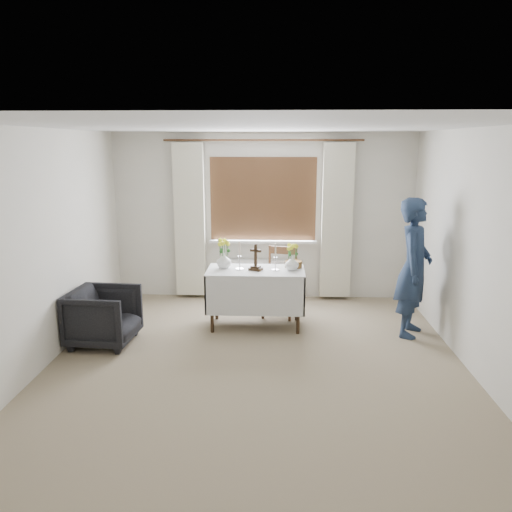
{
  "coord_description": "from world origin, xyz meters",
  "views": [
    {
      "loc": [
        0.21,
        -4.97,
        2.35
      ],
      "look_at": [
        -0.04,
        0.99,
        0.99
      ],
      "focal_mm": 35.0,
      "sensor_mm": 36.0,
      "label": 1
    }
  ],
  "objects": [
    {
      "name": "ground",
      "position": [
        0.0,
        0.0,
        0.0
      ],
      "size": [
        5.0,
        5.0,
        0.0
      ],
      "primitive_type": "plane",
      "color": "gray",
      "rests_on": "ground"
    },
    {
      "name": "altar_table",
      "position": [
        -0.05,
        1.19,
        0.38
      ],
      "size": [
        1.24,
        0.64,
        0.76
      ],
      "primitive_type": "cube",
      "color": "silver",
      "rests_on": "ground"
    },
    {
      "name": "wooden_chair",
      "position": [
        0.25,
        1.62,
        0.47
      ],
      "size": [
        0.53,
        0.53,
        0.95
      ],
      "primitive_type": null,
      "rotation": [
        0.0,
        0.0,
        -0.23
      ],
      "color": "brown",
      "rests_on": "ground"
    },
    {
      "name": "armchair",
      "position": [
        -1.83,
        0.54,
        0.34
      ],
      "size": [
        0.79,
        0.77,
        0.68
      ],
      "primitive_type": "imported",
      "rotation": [
        0.0,
        0.0,
        1.5
      ],
      "color": "black",
      "rests_on": "ground"
    },
    {
      "name": "person",
      "position": [
        1.89,
        1.0,
        0.86
      ],
      "size": [
        0.62,
        0.74,
        1.71
      ],
      "primitive_type": "imported",
      "rotation": [
        0.0,
        0.0,
        1.17
      ],
      "color": "#21344F",
      "rests_on": "ground"
    },
    {
      "name": "radiator",
      "position": [
        0.0,
        2.42,
        0.3
      ],
      "size": [
        1.1,
        0.1,
        0.6
      ],
      "primitive_type": "cube",
      "color": "silver",
      "rests_on": "ground"
    },
    {
      "name": "wooden_cross",
      "position": [
        -0.05,
        1.16,
        0.93
      ],
      "size": [
        0.19,
        0.17,
        0.34
      ],
      "primitive_type": null,
      "rotation": [
        0.0,
        0.0,
        -0.4
      ],
      "color": "black",
      "rests_on": "altar_table"
    },
    {
      "name": "candlestick_left",
      "position": [
        -0.26,
        1.2,
        0.94
      ],
      "size": [
        0.12,
        0.12,
        0.36
      ],
      "primitive_type": null,
      "rotation": [
        0.0,
        0.0,
        0.2
      ],
      "color": "white",
      "rests_on": "altar_table"
    },
    {
      "name": "candlestick_right",
      "position": [
        0.2,
        1.17,
        0.94
      ],
      "size": [
        0.1,
        0.1,
        0.35
      ],
      "primitive_type": null,
      "rotation": [
        0.0,
        0.0,
        0.01
      ],
      "color": "white",
      "rests_on": "altar_table"
    },
    {
      "name": "flower_vase_left",
      "position": [
        -0.47,
        1.26,
        0.86
      ],
      "size": [
        0.2,
        0.2,
        0.2
      ],
      "primitive_type": "imported",
      "rotation": [
        0.0,
        0.0,
        0.07
      ],
      "color": "white",
      "rests_on": "altar_table"
    },
    {
      "name": "flower_vase_right",
      "position": [
        0.4,
        1.19,
        0.85
      ],
      "size": [
        0.18,
        0.18,
        0.18
      ],
      "primitive_type": "imported",
      "rotation": [
        0.0,
        0.0,
        -0.01
      ],
      "color": "white",
      "rests_on": "altar_table"
    },
    {
      "name": "wicker_basket",
      "position": [
        0.43,
        1.34,
        0.8
      ],
      "size": [
        0.26,
        0.26,
        0.09
      ],
      "primitive_type": "cylinder",
      "rotation": [
        0.0,
        0.0,
        -0.17
      ],
      "color": "brown",
      "rests_on": "altar_table"
    }
  ]
}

